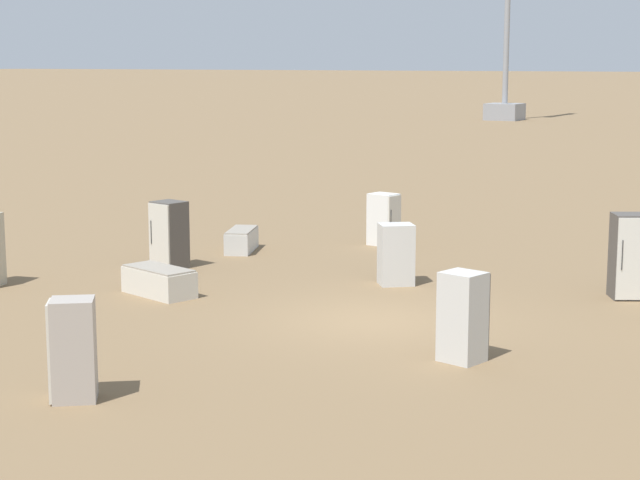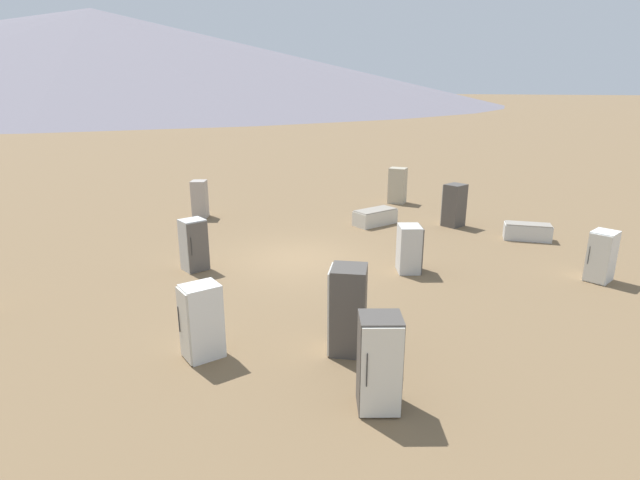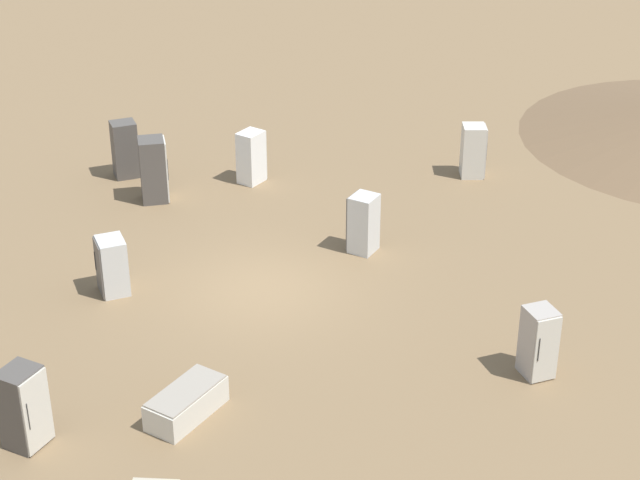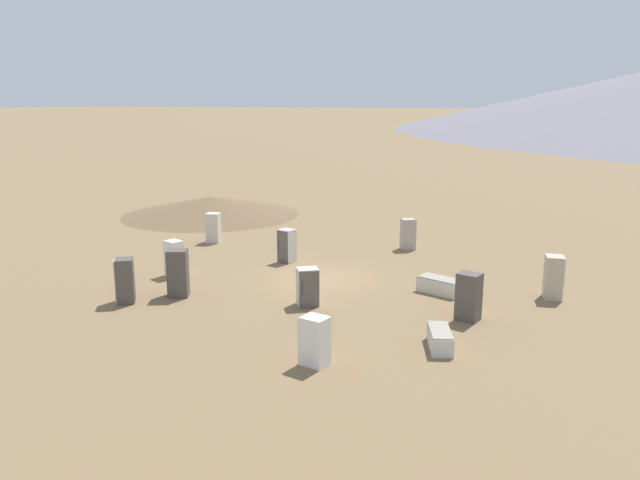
{
  "view_description": "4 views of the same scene",
  "coord_description": "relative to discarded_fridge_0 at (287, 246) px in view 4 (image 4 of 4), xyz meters",
  "views": [
    {
      "loc": [
        18.54,
        9.09,
        5.09
      ],
      "look_at": [
        0.2,
        -1.12,
        1.56
      ],
      "focal_mm": 60.0,
      "sensor_mm": 36.0,
      "label": 1
    },
    {
      "loc": [
        -9.66,
        11.7,
        5.24
      ],
      "look_at": [
        -1.02,
        0.13,
        0.85
      ],
      "focal_mm": 28.0,
      "sensor_mm": 36.0,
      "label": 2
    },
    {
      "loc": [
        7.58,
        -21.07,
        13.02
      ],
      "look_at": [
        1.27,
        0.6,
        1.21
      ],
      "focal_mm": 60.0,
      "sensor_mm": 36.0,
      "label": 3
    },
    {
      "loc": [
        -23.11,
        -11.04,
        7.48
      ],
      "look_at": [
        -0.02,
        -0.02,
        1.68
      ],
      "focal_mm": 35.0,
      "sensor_mm": 36.0,
      "label": 4
    }
  ],
  "objects": [
    {
      "name": "discarded_fridge_5",
      "position": [
        -6.38,
        1.32,
        0.14
      ],
      "size": [
        1.0,
        1.01,
        1.84
      ],
      "rotation": [
        0.0,
        0.0,
        5.2
      ],
      "color": "#4C4742",
      "rests_on": "ground_plane"
    },
    {
      "name": "discarded_fridge_9",
      "position": [
        -4.17,
        3.27,
        0.0
      ],
      "size": [
        0.77,
        0.89,
        1.56
      ],
      "rotation": [
        0.0,
        0.0,
        5.96
      ],
      "color": "white",
      "rests_on": "ground_plane"
    },
    {
      "name": "discarded_fridge_2",
      "position": [
        -4.25,
        -9.44,
        0.06
      ],
      "size": [
        0.82,
        0.86,
        1.67
      ],
      "rotation": [
        0.0,
        0.0,
        4.51
      ],
      "color": "#4C4742",
      "rests_on": "ground_plane"
    },
    {
      "name": "discarded_fridge_0",
      "position": [
        0.0,
        0.0,
        0.0
      ],
      "size": [
        0.78,
        0.8,
        1.55
      ],
      "rotation": [
        0.0,
        0.0,
        1.33
      ],
      "color": "silver",
      "rests_on": "ground_plane"
    },
    {
      "name": "discarded_fridge_1",
      "position": [
        -1.65,
        -7.77,
        -0.47
      ],
      "size": [
        1.26,
        1.91,
        0.62
      ],
      "rotation": [
        0.0,
        0.0,
        2.86
      ],
      "color": "beige",
      "rests_on": "ground_plane"
    },
    {
      "name": "discarded_fridge_7",
      "position": [
        -7.89,
        2.62,
        0.07
      ],
      "size": [
        0.96,
        0.95,
        1.69
      ],
      "rotation": [
        0.0,
        0.0,
        0.65
      ],
      "color": "#4C4742",
      "rests_on": "ground_plane"
    },
    {
      "name": "discarded_fridge_8",
      "position": [
        -5.23,
        -3.71,
        -0.07
      ],
      "size": [
        0.98,
        1.0,
        1.41
      ],
      "rotation": [
        0.0,
        0.0,
        2.23
      ],
      "color": "silver",
      "rests_on": "ground_plane"
    },
    {
      "name": "ground_plane",
      "position": [
        -1.83,
        -2.59,
        -0.78
      ],
      "size": [
        1000.0,
        1000.0,
        0.0
      ],
      "primitive_type": "plane",
      "color": "brown"
    },
    {
      "name": "discarded_fridge_11",
      "position": [
        4.88,
        -4.36,
        0.01
      ],
      "size": [
        0.88,
        0.9,
        1.57
      ],
      "rotation": [
        0.0,
        0.0,
        3.78
      ],
      "color": "#A89E93",
      "rests_on": "ground_plane"
    },
    {
      "name": "discarded_fridge_6",
      "position": [
        -9.9,
        -6.28,
        -0.05
      ],
      "size": [
        0.71,
        0.85,
        1.45
      ],
      "rotation": [
        0.0,
        0.0,
        6.12
      ],
      "color": "white",
      "rests_on": "ground_plane"
    },
    {
      "name": "discarded_fridge_10",
      "position": [
        1.96,
        5.5,
        0.01
      ],
      "size": [
        0.84,
        0.84,
        1.58
      ],
      "rotation": [
        0.0,
        0.0,
        5.0
      ],
      "color": "beige",
      "rests_on": "ground_plane"
    },
    {
      "name": "discarded_fridge_4",
      "position": [
        -7.16,
        -9.22,
        -0.48
      ],
      "size": [
        1.73,
        1.2,
        0.61
      ],
      "rotation": [
        0.0,
        0.0,
        1.96
      ],
      "color": "silver",
      "rests_on": "ground_plane"
    },
    {
      "name": "dirt_mound",
      "position": [
        8.6,
        10.38,
        -0.18
      ],
      "size": [
        11.61,
        11.61,
        1.2
      ],
      "color": "brown",
      "rests_on": "ground_plane"
    },
    {
      "name": "discarded_fridge_3",
      "position": [
        -0.46,
        -11.83,
        0.06
      ],
      "size": [
        0.89,
        0.82,
        1.68
      ],
      "rotation": [
        0.0,
        0.0,
        3.36
      ],
      "color": "#B2A88E",
      "rests_on": "ground_plane"
    }
  ]
}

